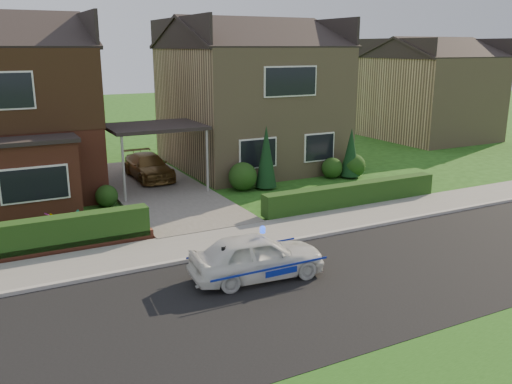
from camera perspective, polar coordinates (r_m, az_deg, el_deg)
ground at (r=13.53m, az=4.04°, el=-10.54°), size 120.00×120.00×0.00m
road at (r=13.53m, az=4.04°, el=-10.54°), size 60.00×6.00×0.02m
kerb at (r=15.97m, az=-1.69°, el=-6.17°), size 60.00×0.16×0.12m
sidewalk at (r=16.86m, az=-3.25°, el=-5.05°), size 60.00×2.00×0.10m
driveway at (r=23.06m, az=-10.32°, el=0.28°), size 3.80×12.00×0.12m
house_right at (r=27.35m, az=-0.77°, el=10.47°), size 7.50×8.06×7.25m
carport_link at (r=22.50m, az=-10.60°, el=6.66°), size 3.80×3.00×2.77m
dwarf_wall at (r=16.67m, az=-23.66°, el=-6.11°), size 7.70×0.25×0.36m
hedge_left at (r=16.87m, az=-23.63°, el=-6.51°), size 7.50×0.55×0.90m
hedge_right at (r=20.76m, az=10.05°, el=-1.53°), size 7.50×0.55×0.80m
shrub_left_mid at (r=20.49m, az=-19.68°, el=-0.49°), size 1.32×1.32×1.32m
shrub_left_near at (r=21.08m, az=-15.45°, el=-0.40°), size 0.84×0.84×0.84m
shrub_right_near at (r=22.61m, az=-1.40°, el=1.64°), size 1.20×1.20×1.20m
shrub_right_mid at (r=25.03m, az=8.01°, el=2.53°), size 0.96×0.96×0.96m
shrub_right_far at (r=25.36m, az=10.25°, el=2.74°), size 1.08×1.08×1.08m
conifer_a at (r=22.73m, az=1.08°, el=3.52°), size 0.90×0.90×2.60m
conifer_b at (r=25.13m, az=9.95°, el=3.95°), size 0.90×0.90×2.20m
neighbour_right at (r=37.48m, az=17.82°, el=9.37°), size 6.50×7.00×5.20m
police_car at (r=14.06m, az=0.09°, el=-6.82°), size 3.23×3.62×1.36m
driveway_car at (r=24.70m, az=-11.26°, el=2.65°), size 1.60×3.77×1.09m
potted_plant_a at (r=18.57m, az=-18.25°, el=-2.93°), size 0.43×0.37×0.69m
potted_plant_c at (r=18.26m, az=-20.78°, el=-3.28°), size 0.51×0.51×0.81m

